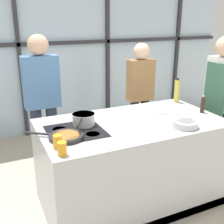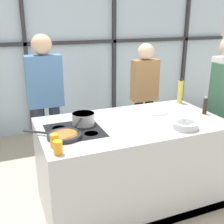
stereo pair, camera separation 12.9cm
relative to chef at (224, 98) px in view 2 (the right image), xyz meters
name	(u,v)px [view 2 (the right image)]	position (x,y,z in m)	size (l,w,h in m)	color
ground_plane	(130,199)	(-1.26, -0.09, -1.03)	(18.00, 18.00, 0.00)	#BCB29E
back_window_wall	(72,50)	(-1.26, 2.31, 0.38)	(6.40, 0.10, 2.80)	silver
demo_island	(131,163)	(-1.26, -0.09, -0.56)	(1.89, 1.04, 0.93)	#B7BABF
chef	(224,98)	(0.00, 0.00, 0.00)	(0.25, 0.38, 1.75)	black
spectator_far_left	(46,96)	(-1.96, 0.95, -0.01)	(0.43, 0.25, 1.77)	#232838
spectator_center_left	(144,91)	(-0.56, 0.95, -0.09)	(0.38, 0.23, 1.62)	black
frying_pan	(64,135)	(-1.99, -0.21, -0.07)	(0.49, 0.39, 0.04)	#232326
saucepan	(83,118)	(-1.74, 0.03, -0.03)	(0.28, 0.39, 0.12)	silver
white_plate	(156,112)	(-0.87, 0.09, -0.09)	(0.27, 0.27, 0.01)	white
mixing_bowl	(185,125)	(-0.86, -0.43, -0.06)	(0.25, 0.25, 0.06)	silver
oil_bottle	(180,92)	(-0.41, 0.30, 0.05)	(0.07, 0.07, 0.30)	#E0CC4C
pepper_grinder	(205,106)	(-0.40, -0.16, 0.00)	(0.04, 0.04, 0.20)	#332319
juice_glass_near	(58,148)	(-2.10, -0.51, -0.04)	(0.07, 0.07, 0.11)	orange
juice_glass_far	(55,141)	(-2.10, -0.37, -0.04)	(0.07, 0.07, 0.11)	orange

